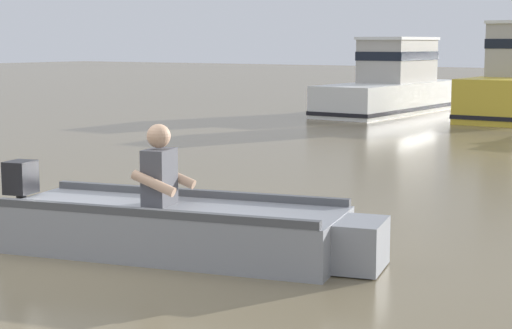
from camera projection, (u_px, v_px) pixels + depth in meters
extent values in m
plane|color=#7A6B4C|center=(47.00, 257.00, 7.65)|extent=(120.00, 120.00, 0.00)
cube|color=gray|center=(175.00, 230.00, 7.74)|extent=(3.28, 1.83, 0.44)
cube|color=gray|center=(360.00, 245.00, 7.17)|extent=(0.54, 0.69, 0.42)
cube|color=#4D4E51|center=(197.00, 194.00, 8.18)|extent=(2.96, 0.83, 0.08)
cube|color=#4D4E51|center=(149.00, 213.00, 7.23)|extent=(2.96, 0.83, 0.08)
cube|color=#A0A2A8|center=(165.00, 210.00, 7.75)|extent=(0.52, 1.05, 0.06)
cylinder|color=black|center=(22.00, 212.00, 8.28)|extent=(0.12, 0.12, 0.54)
cube|color=black|center=(21.00, 177.00, 8.23)|extent=(0.30, 0.33, 0.32)
cube|color=#4C4C51|center=(159.00, 177.00, 7.72)|extent=(0.30, 0.38, 0.52)
sphere|color=tan|center=(159.00, 136.00, 7.67)|extent=(0.22, 0.22, 0.22)
cylinder|color=tan|center=(175.00, 176.00, 7.92)|extent=(0.43, 0.19, 0.23)
cylinder|color=tan|center=(154.00, 183.00, 7.51)|extent=(0.43, 0.19, 0.23)
cube|color=white|center=(389.00, 98.00, 23.32)|extent=(1.84, 5.83, 0.83)
cube|color=black|center=(388.00, 108.00, 23.35)|extent=(1.88, 5.87, 0.10)
cube|color=#B2ADA3|center=(398.00, 61.00, 23.60)|extent=(1.39, 2.46, 1.17)
cube|color=black|center=(398.00, 56.00, 23.57)|extent=(1.42, 2.49, 0.24)
cube|color=white|center=(398.00, 38.00, 23.51)|extent=(1.46, 2.59, 0.08)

